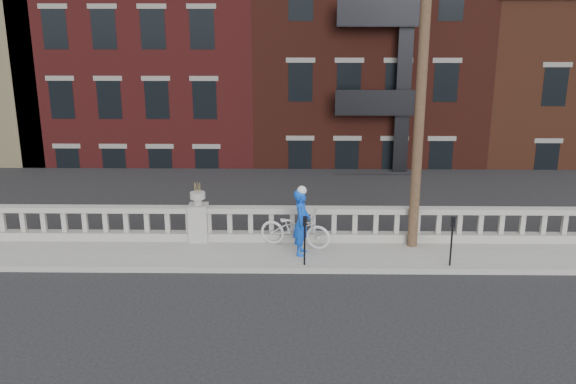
% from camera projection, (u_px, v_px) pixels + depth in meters
% --- Properties ---
extents(ground, '(120.00, 120.00, 0.00)m').
position_uv_depth(ground, '(175.00, 306.00, 15.17)').
color(ground, black).
rests_on(ground, ground).
extents(sidewalk, '(32.00, 2.20, 0.15)m').
position_uv_depth(sidewalk, '(195.00, 255.00, 18.03)').
color(sidewalk, gray).
rests_on(sidewalk, ground).
extents(balustrade, '(28.00, 0.34, 1.03)m').
position_uv_depth(balustrade, '(199.00, 224.00, 18.77)').
color(balustrade, gray).
rests_on(balustrade, sidewalk).
extents(planter_pedestal, '(0.55, 0.55, 1.76)m').
position_uv_depth(planter_pedestal, '(199.00, 218.00, 18.72)').
color(planter_pedestal, gray).
rests_on(planter_pedestal, sidewalk).
extents(lower_level, '(80.00, 44.00, 20.80)m').
position_uv_depth(lower_level, '(257.00, 80.00, 36.49)').
color(lower_level, '#605E59').
rests_on(lower_level, ground).
extents(utility_pole, '(1.60, 0.28, 10.00)m').
position_uv_depth(utility_pole, '(422.00, 67.00, 17.04)').
color(utility_pole, '#422D1E').
rests_on(utility_pole, sidewalk).
extents(parking_meter_b, '(0.10, 0.09, 1.36)m').
position_uv_depth(parking_meter_b, '(305.00, 235.00, 16.91)').
color(parking_meter_b, black).
rests_on(parking_meter_b, sidewalk).
extents(parking_meter_c, '(0.10, 0.09, 1.36)m').
position_uv_depth(parking_meter_c, '(452.00, 236.00, 16.85)').
color(parking_meter_c, black).
rests_on(parking_meter_c, sidewalk).
extents(bicycle, '(2.19, 1.29, 1.09)m').
position_uv_depth(bicycle, '(295.00, 228.00, 18.29)').
color(bicycle, silver).
rests_on(bicycle, sidewalk).
extents(cyclist, '(0.57, 0.75, 1.86)m').
position_uv_depth(cyclist, '(302.00, 222.00, 17.63)').
color(cyclist, blue).
rests_on(cyclist, sidewalk).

